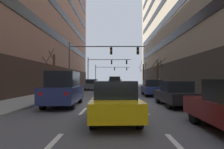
{
  "coord_description": "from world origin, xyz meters",
  "views": [
    {
      "loc": [
        0.0,
        -12.64,
        1.7
      ],
      "look_at": [
        -0.34,
        18.49,
        2.44
      ],
      "focal_mm": 29.25,
      "sensor_mm": 36.0,
      "label": 1
    }
  ],
  "objects_px": {
    "traffic_signal_2": "(109,71)",
    "car_driving_0": "(92,85)",
    "car_driving_1": "(115,86)",
    "street_tree_2": "(143,74)",
    "car_parked_2": "(152,88)",
    "car_driving_3": "(114,82)",
    "car_driving_4": "(64,89)",
    "taxi_driving_2": "(114,101)",
    "street_tree_0": "(158,74)",
    "traffic_signal_0": "(97,56)",
    "pedestrian_0": "(159,83)",
    "traffic_signal_1": "(103,66)",
    "street_tree_1": "(53,73)",
    "car_parked_1": "(175,94)"
  },
  "relations": [
    {
      "from": "taxi_driving_2",
      "to": "street_tree_2",
      "type": "bearing_deg",
      "value": 78.8
    },
    {
      "from": "car_parked_1",
      "to": "street_tree_2",
      "type": "height_order",
      "value": "street_tree_2"
    },
    {
      "from": "traffic_signal_1",
      "to": "taxi_driving_2",
      "type": "bearing_deg",
      "value": -85.8
    },
    {
      "from": "car_driving_3",
      "to": "car_driving_4",
      "type": "height_order",
      "value": "car_driving_3"
    },
    {
      "from": "traffic_signal_1",
      "to": "street_tree_2",
      "type": "bearing_deg",
      "value": 13.04
    },
    {
      "from": "car_parked_2",
      "to": "street_tree_0",
      "type": "height_order",
      "value": "street_tree_0"
    },
    {
      "from": "car_parked_2",
      "to": "street_tree_0",
      "type": "bearing_deg",
      "value": 72.71
    },
    {
      "from": "traffic_signal_0",
      "to": "traffic_signal_2",
      "type": "distance_m",
      "value": 30.45
    },
    {
      "from": "car_driving_0",
      "to": "street_tree_1",
      "type": "height_order",
      "value": "street_tree_1"
    },
    {
      "from": "traffic_signal_2",
      "to": "car_parked_2",
      "type": "bearing_deg",
      "value": -80.9
    },
    {
      "from": "traffic_signal_0",
      "to": "pedestrian_0",
      "type": "distance_m",
      "value": 11.55
    },
    {
      "from": "car_driving_1",
      "to": "street_tree_1",
      "type": "height_order",
      "value": "street_tree_1"
    },
    {
      "from": "car_driving_1",
      "to": "traffic_signal_2",
      "type": "relative_size",
      "value": 0.44
    },
    {
      "from": "car_driving_3",
      "to": "street_tree_0",
      "type": "distance_m",
      "value": 16.25
    },
    {
      "from": "car_driving_3",
      "to": "traffic_signal_1",
      "type": "bearing_deg",
      "value": -117.96
    },
    {
      "from": "traffic_signal_1",
      "to": "street_tree_2",
      "type": "distance_m",
      "value": 8.73
    },
    {
      "from": "traffic_signal_0",
      "to": "street_tree_2",
      "type": "bearing_deg",
      "value": 64.67
    },
    {
      "from": "car_parked_2",
      "to": "traffic_signal_0",
      "type": "height_order",
      "value": "traffic_signal_0"
    },
    {
      "from": "car_driving_1",
      "to": "street_tree_1",
      "type": "xyz_separation_m",
      "value": [
        -6.39,
        -4.12,
        1.55
      ]
    },
    {
      "from": "car_driving_3",
      "to": "car_parked_2",
      "type": "bearing_deg",
      "value": -80.6
    },
    {
      "from": "car_driving_0",
      "to": "car_driving_1",
      "type": "xyz_separation_m",
      "value": [
        3.52,
        -5.02,
        -0.01
      ]
    },
    {
      "from": "taxi_driving_2",
      "to": "pedestrian_0",
      "type": "height_order",
      "value": "taxi_driving_2"
    },
    {
      "from": "car_driving_4",
      "to": "street_tree_0",
      "type": "distance_m",
      "value": 17.39
    },
    {
      "from": "traffic_signal_1",
      "to": "street_tree_1",
      "type": "relative_size",
      "value": 1.83
    },
    {
      "from": "car_driving_1",
      "to": "street_tree_2",
      "type": "height_order",
      "value": "street_tree_2"
    },
    {
      "from": "car_driving_1",
      "to": "street_tree_2",
      "type": "bearing_deg",
      "value": 69.04
    },
    {
      "from": "car_driving_0",
      "to": "street_tree_0",
      "type": "distance_m",
      "value": 9.93
    },
    {
      "from": "car_parked_1",
      "to": "street_tree_0",
      "type": "xyz_separation_m",
      "value": [
        2.41,
        14.54,
        1.55
      ]
    },
    {
      "from": "car_parked_2",
      "to": "car_parked_1",
      "type": "bearing_deg",
      "value": -89.98
    },
    {
      "from": "traffic_signal_1",
      "to": "street_tree_0",
      "type": "relative_size",
      "value": 1.93
    },
    {
      "from": "car_driving_3",
      "to": "car_parked_2",
      "type": "distance_m",
      "value": 23.04
    },
    {
      "from": "taxi_driving_2",
      "to": "traffic_signal_0",
      "type": "height_order",
      "value": "traffic_signal_0"
    },
    {
      "from": "car_parked_1",
      "to": "car_parked_2",
      "type": "relative_size",
      "value": 0.95
    },
    {
      "from": "car_driving_1",
      "to": "car_driving_3",
      "type": "xyz_separation_m",
      "value": [
        -0.07,
        18.08,
        0.3
      ]
    },
    {
      "from": "car_parked_2",
      "to": "car_driving_3",
      "type": "bearing_deg",
      "value": 99.4
    },
    {
      "from": "taxi_driving_2",
      "to": "street_tree_0",
      "type": "bearing_deg",
      "value": 71.44
    },
    {
      "from": "car_parked_1",
      "to": "car_driving_1",
      "type": "bearing_deg",
      "value": 107.88
    },
    {
      "from": "car_parked_1",
      "to": "street_tree_1",
      "type": "bearing_deg",
      "value": 143.99
    },
    {
      "from": "traffic_signal_1",
      "to": "traffic_signal_2",
      "type": "xyz_separation_m",
      "value": [
        0.57,
        15.01,
        -0.34
      ]
    },
    {
      "from": "car_parked_2",
      "to": "traffic_signal_2",
      "type": "xyz_separation_m",
      "value": [
        -5.39,
        33.61,
        3.26
      ]
    },
    {
      "from": "car_driving_4",
      "to": "traffic_signal_1",
      "type": "xyz_separation_m",
      "value": [
        1.0,
        25.46,
        3.33
      ]
    },
    {
      "from": "car_driving_1",
      "to": "car_parked_2",
      "type": "distance_m",
      "value": 5.94
    },
    {
      "from": "car_driving_0",
      "to": "pedestrian_0",
      "type": "height_order",
      "value": "pedestrian_0"
    },
    {
      "from": "car_driving_0",
      "to": "street_tree_2",
      "type": "xyz_separation_m",
      "value": [
        9.61,
        10.86,
        1.93
      ]
    },
    {
      "from": "traffic_signal_2",
      "to": "car_driving_0",
      "type": "bearing_deg",
      "value": -94.36
    },
    {
      "from": "traffic_signal_2",
      "to": "traffic_signal_1",
      "type": "bearing_deg",
      "value": -92.17
    },
    {
      "from": "street_tree_2",
      "to": "car_driving_1",
      "type": "bearing_deg",
      "value": -110.96
    },
    {
      "from": "car_parked_2",
      "to": "street_tree_2",
      "type": "bearing_deg",
      "value": 83.35
    },
    {
      "from": "car_driving_1",
      "to": "street_tree_0",
      "type": "height_order",
      "value": "street_tree_0"
    },
    {
      "from": "car_driving_1",
      "to": "traffic_signal_0",
      "type": "bearing_deg",
      "value": -145.2
    }
  ]
}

